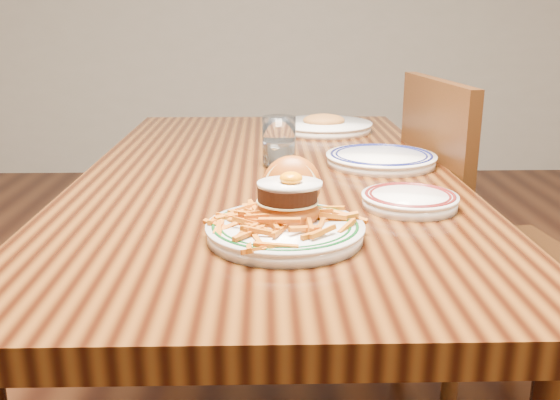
{
  "coord_description": "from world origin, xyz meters",
  "views": [
    {
      "loc": [
        -0.01,
        -1.41,
        1.1
      ],
      "look_at": [
        0.02,
        -0.45,
        0.81
      ],
      "focal_mm": 40.0,
      "sensor_mm": 36.0,
      "label": 1
    }
  ],
  "objects_px": {
    "side_plate": "(410,199)",
    "chair_right": "(472,244)",
    "main_plate": "(286,216)",
    "table": "(268,207)"
  },
  "relations": [
    {
      "from": "side_plate",
      "to": "chair_right",
      "type": "bearing_deg",
      "value": 78.96
    },
    {
      "from": "chair_right",
      "to": "main_plate",
      "type": "distance_m",
      "value": 0.84
    },
    {
      "from": "main_plate",
      "to": "chair_right",
      "type": "bearing_deg",
      "value": 57.4
    },
    {
      "from": "main_plate",
      "to": "table",
      "type": "bearing_deg",
      "value": 102.26
    },
    {
      "from": "chair_right",
      "to": "main_plate",
      "type": "relative_size",
      "value": 3.49
    },
    {
      "from": "chair_right",
      "to": "side_plate",
      "type": "distance_m",
      "value": 0.59
    },
    {
      "from": "table",
      "to": "chair_right",
      "type": "relative_size",
      "value": 1.69
    },
    {
      "from": "chair_right",
      "to": "side_plate",
      "type": "xyz_separation_m",
      "value": [
        -0.28,
        -0.44,
        0.26
      ]
    },
    {
      "from": "side_plate",
      "to": "table",
      "type": "bearing_deg",
      "value": 153.99
    },
    {
      "from": "table",
      "to": "main_plate",
      "type": "xyz_separation_m",
      "value": [
        0.03,
        -0.45,
        0.12
      ]
    }
  ]
}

